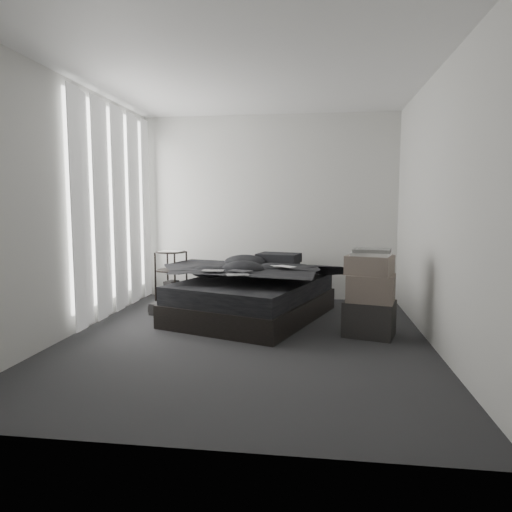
# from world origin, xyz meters

# --- Properties ---
(floor) EXTENTS (3.60, 4.20, 0.01)m
(floor) POSITION_xyz_m (0.00, 0.00, 0.00)
(floor) COLOR #2A2A2C
(floor) RESTS_ON ground
(ceiling) EXTENTS (3.60, 4.20, 0.01)m
(ceiling) POSITION_xyz_m (0.00, 0.00, 2.60)
(ceiling) COLOR white
(ceiling) RESTS_ON ground
(wall_back) EXTENTS (3.60, 0.01, 2.60)m
(wall_back) POSITION_xyz_m (0.00, 2.10, 1.30)
(wall_back) COLOR silver
(wall_back) RESTS_ON ground
(wall_front) EXTENTS (3.60, 0.01, 2.60)m
(wall_front) POSITION_xyz_m (0.00, -2.10, 1.30)
(wall_front) COLOR silver
(wall_front) RESTS_ON ground
(wall_left) EXTENTS (0.01, 4.20, 2.60)m
(wall_left) POSITION_xyz_m (-1.80, 0.00, 1.30)
(wall_left) COLOR silver
(wall_left) RESTS_ON ground
(wall_right) EXTENTS (0.01, 4.20, 2.60)m
(wall_right) POSITION_xyz_m (1.80, 0.00, 1.30)
(wall_right) COLOR silver
(wall_right) RESTS_ON ground
(window_left) EXTENTS (0.02, 2.00, 2.30)m
(window_left) POSITION_xyz_m (-1.78, 0.90, 1.35)
(window_left) COLOR white
(window_left) RESTS_ON wall_left
(curtain_left) EXTENTS (0.06, 2.12, 2.48)m
(curtain_left) POSITION_xyz_m (-1.73, 0.90, 1.28)
(curtain_left) COLOR white
(curtain_left) RESTS_ON wall_left
(bed) EXTENTS (1.98, 2.26, 0.26)m
(bed) POSITION_xyz_m (-0.06, 0.89, 0.13)
(bed) COLOR black
(bed) RESTS_ON floor
(mattress) EXTENTS (1.91, 2.19, 0.20)m
(mattress) POSITION_xyz_m (-0.06, 0.89, 0.36)
(mattress) COLOR black
(mattress) RESTS_ON bed
(duvet) EXTENTS (1.85, 1.99, 0.22)m
(duvet) POSITION_xyz_m (-0.07, 0.85, 0.57)
(duvet) COLOR black
(duvet) RESTS_ON mattress
(pillow_lower) EXTENTS (0.66, 0.55, 0.13)m
(pillow_lower) POSITION_xyz_m (0.15, 1.59, 0.52)
(pillow_lower) COLOR black
(pillow_lower) RESTS_ON mattress
(pillow_upper) EXTENTS (0.60, 0.48, 0.12)m
(pillow_upper) POSITION_xyz_m (0.20, 1.56, 0.65)
(pillow_upper) COLOR black
(pillow_upper) RESTS_ON pillow_lower
(laptop) EXTENTS (0.36, 0.34, 0.02)m
(laptop) POSITION_xyz_m (0.29, 0.81, 0.69)
(laptop) COLOR silver
(laptop) RESTS_ON duvet
(comic_a) EXTENTS (0.24, 0.17, 0.01)m
(comic_a) POSITION_xyz_m (-0.44, 0.49, 0.68)
(comic_a) COLOR black
(comic_a) RESTS_ON duvet
(comic_b) EXTENTS (0.28, 0.26, 0.01)m
(comic_b) POSITION_xyz_m (-0.14, 0.53, 0.69)
(comic_b) COLOR black
(comic_b) RESTS_ON duvet
(comic_c) EXTENTS (0.27, 0.21, 0.01)m
(comic_c) POSITION_xyz_m (-0.11, 0.23, 0.69)
(comic_c) COLOR black
(comic_c) RESTS_ON duvet
(side_stand) EXTENTS (0.47, 0.47, 0.72)m
(side_stand) POSITION_xyz_m (-1.22, 1.40, 0.36)
(side_stand) COLOR black
(side_stand) RESTS_ON floor
(papers) EXTENTS (0.29, 0.23, 0.01)m
(papers) POSITION_xyz_m (-1.21, 1.39, 0.73)
(papers) COLOR white
(papers) RESTS_ON side_stand
(floor_books) EXTENTS (0.18, 0.21, 0.13)m
(floor_books) POSITION_xyz_m (-1.24, 0.90, 0.07)
(floor_books) COLOR black
(floor_books) RESTS_ON floor
(box_lower) EXTENTS (0.58, 0.51, 0.36)m
(box_lower) POSITION_xyz_m (1.24, 0.28, 0.18)
(box_lower) COLOR black
(box_lower) RESTS_ON floor
(box_mid) EXTENTS (0.53, 0.45, 0.28)m
(box_mid) POSITION_xyz_m (1.25, 0.27, 0.50)
(box_mid) COLOR #695C53
(box_mid) RESTS_ON box_lower
(box_upper) EXTENTS (0.53, 0.48, 0.19)m
(box_upper) POSITION_xyz_m (1.23, 0.29, 0.73)
(box_upper) COLOR #695C53
(box_upper) RESTS_ON box_mid
(art_book_white) EXTENTS (0.44, 0.39, 0.04)m
(art_book_white) POSITION_xyz_m (1.24, 0.28, 0.85)
(art_book_white) COLOR silver
(art_book_white) RESTS_ON box_upper
(art_book_snake) EXTENTS (0.41, 0.35, 0.03)m
(art_book_snake) POSITION_xyz_m (1.25, 0.27, 0.88)
(art_book_snake) COLOR silver
(art_book_snake) RESTS_ON art_book_white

